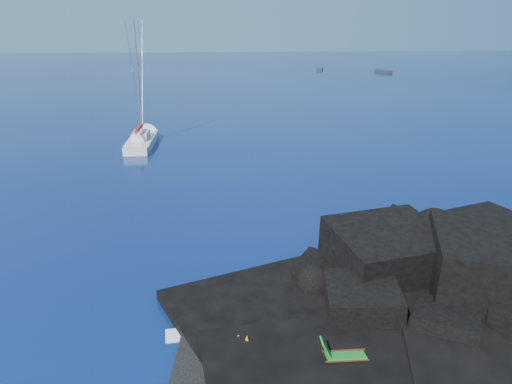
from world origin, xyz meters
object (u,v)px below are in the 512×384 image
Objects in this scene: distant_boat_b at (383,73)px; distant_boat_a at (320,70)px; marker_cone at (247,341)px; sailboat at (142,145)px; sunbather at (228,342)px; deck_chair at (346,351)px.

distant_boat_a is at bearing 135.22° from distant_boat_b.
marker_cone is at bearing -130.83° from distant_boat_b.
sailboat is 35.88m from sunbather.
marker_cone is at bearing -75.24° from sailboat.
marker_cone reaches higher than distant_boat_a.
distant_boat_a is 16.25m from distant_boat_b.
sunbather is at bearing 161.83° from deck_chair.
deck_chair reaches higher than sunbather.
deck_chair is 0.90× the size of sunbather.
sunbather is 0.36× the size of distant_boat_b.
distant_boat_b is (14.68, -6.97, 0.00)m from distant_boat_a.
marker_cone is at bearing 159.53° from deck_chair.
distant_boat_b is (43.11, 107.79, -0.52)m from sunbather.
sailboat is at bearing 108.69° from deck_chair.
deck_chair is at bearing -21.39° from marker_cone.
marker_cone is at bearing -33.76° from sunbather.
sailboat reaches higher than distant_boat_b.
sailboat is 7.48× the size of deck_chair.
deck_chair is at bearing -45.61° from sunbather.
distant_boat_a is at bearing 79.15° from deck_chair.
deck_chair is 0.32× the size of distant_boat_b.
deck_chair is 4.48m from sunbather.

